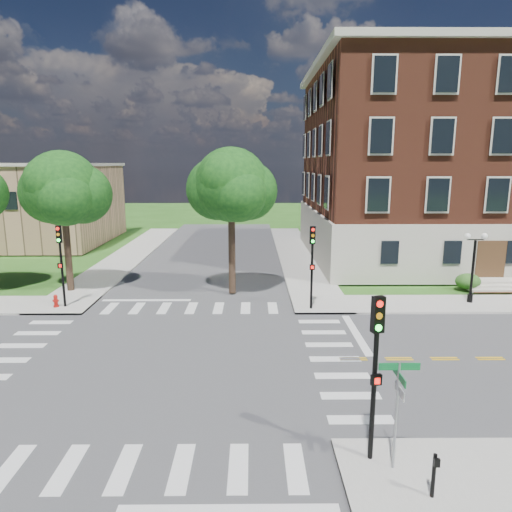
{
  "coord_description": "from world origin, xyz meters",
  "views": [
    {
      "loc": [
        3.6,
        -18.53,
        8.38
      ],
      "look_at": [
        3.81,
        6.94,
        3.2
      ],
      "focal_mm": 32.0,
      "sensor_mm": 36.0,
      "label": 1
    }
  ],
  "objects_px": {
    "traffic_signal_nw": "(61,255)",
    "street_sign_pole": "(398,395)",
    "traffic_signal_se": "(376,358)",
    "push_button_post": "(434,473)",
    "twin_lamp_west": "(473,263)",
    "fire_hydrant": "(56,301)",
    "traffic_signal_ne": "(312,257)"
  },
  "relations": [
    {
      "from": "traffic_signal_nw",
      "to": "street_sign_pole",
      "type": "xyz_separation_m",
      "value": [
        14.94,
        -14.65,
        -0.88
      ]
    },
    {
      "from": "traffic_signal_se",
      "to": "traffic_signal_nw",
      "type": "distance_m",
      "value": 20.26
    },
    {
      "from": "street_sign_pole",
      "to": "push_button_post",
      "type": "relative_size",
      "value": 2.58
    },
    {
      "from": "twin_lamp_west",
      "to": "street_sign_pole",
      "type": "xyz_separation_m",
      "value": [
        -9.32,
        -15.29,
        -0.21
      ]
    },
    {
      "from": "push_button_post",
      "to": "fire_hydrant",
      "type": "height_order",
      "value": "push_button_post"
    },
    {
      "from": "traffic_signal_se",
      "to": "street_sign_pole",
      "type": "distance_m",
      "value": 1.1
    },
    {
      "from": "traffic_signal_nw",
      "to": "traffic_signal_ne",
      "type": "bearing_deg",
      "value": -2.0
    },
    {
      "from": "street_sign_pole",
      "to": "traffic_signal_ne",
      "type": "bearing_deg",
      "value": 91.97
    },
    {
      "from": "traffic_signal_ne",
      "to": "fire_hydrant",
      "type": "relative_size",
      "value": 6.4
    },
    {
      "from": "twin_lamp_west",
      "to": "fire_hydrant",
      "type": "height_order",
      "value": "twin_lamp_west"
    },
    {
      "from": "push_button_post",
      "to": "traffic_signal_ne",
      "type": "bearing_deg",
      "value": 94.2
    },
    {
      "from": "traffic_signal_ne",
      "to": "street_sign_pole",
      "type": "relative_size",
      "value": 1.55
    },
    {
      "from": "twin_lamp_west",
      "to": "traffic_signal_se",
      "type": "bearing_deg",
      "value": -123.5
    },
    {
      "from": "traffic_signal_ne",
      "to": "street_sign_pole",
      "type": "bearing_deg",
      "value": -88.03
    },
    {
      "from": "traffic_signal_se",
      "to": "fire_hydrant",
      "type": "bearing_deg",
      "value": 136.48
    },
    {
      "from": "fire_hydrant",
      "to": "street_sign_pole",
      "type": "bearing_deg",
      "value": -43.33
    },
    {
      "from": "traffic_signal_ne",
      "to": "traffic_signal_nw",
      "type": "bearing_deg",
      "value": 178.0
    },
    {
      "from": "push_button_post",
      "to": "fire_hydrant",
      "type": "relative_size",
      "value": 1.6
    },
    {
      "from": "traffic_signal_se",
      "to": "push_button_post",
      "type": "bearing_deg",
      "value": -53.26
    },
    {
      "from": "traffic_signal_se",
      "to": "twin_lamp_west",
      "type": "xyz_separation_m",
      "value": [
        9.85,
        14.89,
        -0.66
      ]
    },
    {
      "from": "traffic_signal_se",
      "to": "traffic_signal_ne",
      "type": "relative_size",
      "value": 1.0
    },
    {
      "from": "twin_lamp_west",
      "to": "street_sign_pole",
      "type": "distance_m",
      "value": 17.91
    },
    {
      "from": "street_sign_pole",
      "to": "push_button_post",
      "type": "xyz_separation_m",
      "value": [
        0.64,
        -1.16,
        -1.51
      ]
    },
    {
      "from": "traffic_signal_nw",
      "to": "street_sign_pole",
      "type": "height_order",
      "value": "traffic_signal_nw"
    },
    {
      "from": "traffic_signal_se",
      "to": "twin_lamp_west",
      "type": "bearing_deg",
      "value": 56.5
    },
    {
      "from": "twin_lamp_west",
      "to": "push_button_post",
      "type": "relative_size",
      "value": 3.53
    },
    {
      "from": "traffic_signal_ne",
      "to": "street_sign_pole",
      "type": "distance_m",
      "value": 14.18
    },
    {
      "from": "twin_lamp_west",
      "to": "street_sign_pole",
      "type": "bearing_deg",
      "value": -121.35
    },
    {
      "from": "push_button_post",
      "to": "fire_hydrant",
      "type": "bearing_deg",
      "value": 135.64
    },
    {
      "from": "twin_lamp_west",
      "to": "push_button_post",
      "type": "height_order",
      "value": "twin_lamp_west"
    },
    {
      "from": "traffic_signal_ne",
      "to": "push_button_post",
      "type": "bearing_deg",
      "value": -85.8
    },
    {
      "from": "street_sign_pole",
      "to": "fire_hydrant",
      "type": "xyz_separation_m",
      "value": [
        -15.41,
        14.54,
        -1.84
      ]
    }
  ]
}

